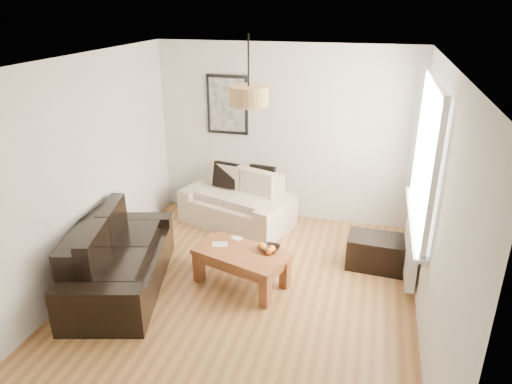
% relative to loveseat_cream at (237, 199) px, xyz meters
% --- Properties ---
extents(floor, '(4.50, 4.50, 0.00)m').
position_rel_loveseat_cream_xyz_m(floor, '(0.59, -1.78, -0.39)').
color(floor, brown).
rests_on(floor, ground).
extents(ceiling, '(3.80, 4.50, 0.00)m').
position_rel_loveseat_cream_xyz_m(ceiling, '(0.59, -1.78, 2.21)').
color(ceiling, white).
rests_on(ceiling, floor).
extents(wall_back, '(3.80, 0.04, 2.60)m').
position_rel_loveseat_cream_xyz_m(wall_back, '(0.59, 0.47, 0.91)').
color(wall_back, silver).
rests_on(wall_back, floor).
extents(wall_front, '(3.80, 0.04, 2.60)m').
position_rel_loveseat_cream_xyz_m(wall_front, '(0.59, -4.03, 0.91)').
color(wall_front, silver).
rests_on(wall_front, floor).
extents(wall_left, '(0.04, 4.50, 2.60)m').
position_rel_loveseat_cream_xyz_m(wall_left, '(-1.31, -1.78, 0.91)').
color(wall_left, silver).
rests_on(wall_left, floor).
extents(wall_right, '(0.04, 4.50, 2.60)m').
position_rel_loveseat_cream_xyz_m(wall_right, '(2.49, -1.78, 0.91)').
color(wall_right, silver).
rests_on(wall_right, floor).
extents(window_bay, '(0.14, 1.90, 1.60)m').
position_rel_loveseat_cream_xyz_m(window_bay, '(2.45, -0.98, 1.21)').
color(window_bay, white).
rests_on(window_bay, wall_right).
extents(radiator, '(0.10, 0.90, 0.52)m').
position_rel_loveseat_cream_xyz_m(radiator, '(2.41, -0.98, -0.01)').
color(radiator, white).
rests_on(radiator, wall_right).
extents(poster, '(0.62, 0.04, 0.87)m').
position_rel_loveseat_cream_xyz_m(poster, '(-0.26, 0.44, 1.31)').
color(poster, black).
rests_on(poster, wall_back).
extents(pendant_shade, '(0.40, 0.40, 0.20)m').
position_rel_loveseat_cream_xyz_m(pendant_shade, '(0.59, -1.48, 1.84)').
color(pendant_shade, tan).
rests_on(pendant_shade, ceiling).
extents(loveseat_cream, '(1.78, 1.33, 0.79)m').
position_rel_loveseat_cream_xyz_m(loveseat_cream, '(0.00, 0.00, 0.00)').
color(loveseat_cream, beige).
rests_on(loveseat_cream, floor).
extents(sofa_leather, '(1.35, 2.04, 0.81)m').
position_rel_loveseat_cream_xyz_m(sofa_leather, '(-0.84, -1.93, 0.01)').
color(sofa_leather, black).
rests_on(sofa_leather, floor).
extents(coffee_table, '(1.19, 0.88, 0.44)m').
position_rel_loveseat_cream_xyz_m(coffee_table, '(0.51, -1.53, -0.18)').
color(coffee_table, brown).
rests_on(coffee_table, floor).
extents(ottoman, '(0.74, 0.50, 0.41)m').
position_rel_loveseat_cream_xyz_m(ottoman, '(2.04, -0.74, -0.19)').
color(ottoman, black).
rests_on(ottoman, floor).
extents(cushion_left, '(0.39, 0.19, 0.38)m').
position_rel_loveseat_cream_xyz_m(cushion_left, '(-0.23, 0.19, 0.30)').
color(cushion_left, black).
rests_on(cushion_left, loveseat_cream).
extents(cushion_right, '(0.39, 0.16, 0.38)m').
position_rel_loveseat_cream_xyz_m(cushion_right, '(0.33, 0.19, 0.30)').
color(cushion_right, black).
rests_on(cushion_right, loveseat_cream).
extents(fruit_bowl, '(0.25, 0.25, 0.05)m').
position_rel_loveseat_cream_xyz_m(fruit_bowl, '(0.83, -1.43, 0.07)').
color(fruit_bowl, black).
rests_on(fruit_bowl, coffee_table).
extents(orange_a, '(0.08, 0.08, 0.08)m').
position_rel_loveseat_cream_xyz_m(orange_a, '(0.83, -1.52, 0.08)').
color(orange_a, orange).
rests_on(orange_a, fruit_bowl).
extents(orange_b, '(0.10, 0.10, 0.08)m').
position_rel_loveseat_cream_xyz_m(orange_b, '(0.85, -1.45, 0.08)').
color(orange_b, orange).
rests_on(orange_b, fruit_bowl).
extents(orange_c, '(0.10, 0.10, 0.09)m').
position_rel_loveseat_cream_xyz_m(orange_c, '(0.72, -1.42, 0.08)').
color(orange_c, orange).
rests_on(orange_c, fruit_bowl).
extents(papers, '(0.21, 0.17, 0.01)m').
position_rel_loveseat_cream_xyz_m(papers, '(0.22, -1.44, 0.04)').
color(papers, silver).
rests_on(papers, coffee_table).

